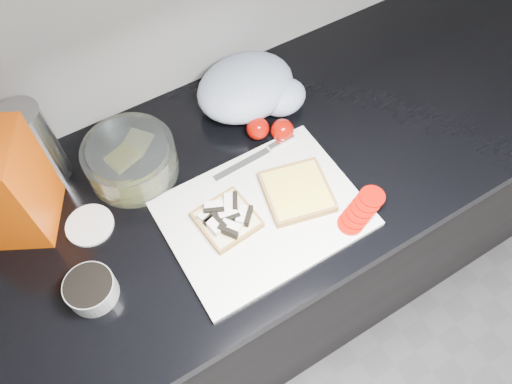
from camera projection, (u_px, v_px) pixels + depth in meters
base_cabinet at (201, 285)px, 1.46m from camera, size 3.50×0.60×0.86m
countertop at (181, 207)px, 1.08m from camera, size 3.50×0.64×0.04m
cutting_board at (263, 214)px, 1.04m from camera, size 0.40×0.30×0.01m
bread_left at (226, 219)px, 1.01m from camera, size 0.13×0.13×0.04m
bread_right at (297, 192)px, 1.05m from camera, size 0.17×0.17×0.02m
tomato_slices at (361, 210)px, 1.02m from camera, size 0.14×0.09×0.03m
knife at (265, 151)px, 1.11m from camera, size 0.21×0.02×0.01m
seed_tub at (91, 289)px, 0.93m from camera, size 0.09×0.09×0.05m
tub_lid at (90, 225)px, 1.03m from camera, size 0.13×0.13×0.01m
glass_bowl at (131, 160)px, 1.07m from camera, size 0.20×0.20×0.08m
steel_canister at (36, 145)px, 1.02m from camera, size 0.08×0.08×0.20m
grocery_bag at (251, 88)px, 1.16m from camera, size 0.26×0.22×0.11m
whole_tomatoes at (270, 129)px, 1.13m from camera, size 0.10×0.09×0.05m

